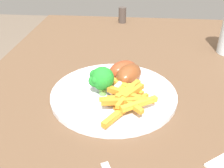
{
  "coord_description": "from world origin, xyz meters",
  "views": [
    {
      "loc": [
        -0.56,
        -0.0,
        1.06
      ],
      "look_at": [
        -0.07,
        0.04,
        0.77
      ],
      "focal_mm": 41.92,
      "sensor_mm": 36.0,
      "label": 1
    }
  ],
  "objects_px": {
    "chicken_drumstick_near": "(126,75)",
    "chicken_drumstick_far": "(120,71)",
    "pepper_shaker": "(121,15)",
    "carrot_fries_pile": "(124,97)",
    "dinner_plate": "(112,94)",
    "broccoli_floret_front": "(99,79)",
    "dining_table": "(131,116)"
  },
  "relations": [
    {
      "from": "chicken_drumstick_far",
      "to": "pepper_shaker",
      "type": "xyz_separation_m",
      "value": [
        0.48,
        0.03,
        -0.0
      ]
    },
    {
      "from": "dining_table",
      "to": "carrot_fries_pile",
      "type": "bearing_deg",
      "value": 173.3
    },
    {
      "from": "carrot_fries_pile",
      "to": "pepper_shaker",
      "type": "relative_size",
      "value": 2.93
    },
    {
      "from": "broccoli_floret_front",
      "to": "pepper_shaker",
      "type": "distance_m",
      "value": 0.55
    },
    {
      "from": "carrot_fries_pile",
      "to": "chicken_drumstick_far",
      "type": "distance_m",
      "value": 0.1
    },
    {
      "from": "chicken_drumstick_near",
      "to": "chicken_drumstick_far",
      "type": "bearing_deg",
      "value": 40.27
    },
    {
      "from": "dinner_plate",
      "to": "chicken_drumstick_far",
      "type": "distance_m",
      "value": 0.07
    },
    {
      "from": "dining_table",
      "to": "carrot_fries_pile",
      "type": "xyz_separation_m",
      "value": [
        -0.12,
        0.01,
        0.14
      ]
    },
    {
      "from": "dinner_plate",
      "to": "chicken_drumstick_near",
      "type": "relative_size",
      "value": 2.22
    },
    {
      "from": "broccoli_floret_front",
      "to": "dinner_plate",
      "type": "bearing_deg",
      "value": -63.47
    },
    {
      "from": "carrot_fries_pile",
      "to": "chicken_drumstick_near",
      "type": "relative_size",
      "value": 1.4
    },
    {
      "from": "chicken_drumstick_far",
      "to": "pepper_shaker",
      "type": "relative_size",
      "value": 1.87
    },
    {
      "from": "dining_table",
      "to": "dinner_plate",
      "type": "relative_size",
      "value": 3.85
    },
    {
      "from": "broccoli_floret_front",
      "to": "carrot_fries_pile",
      "type": "distance_m",
      "value": 0.07
    },
    {
      "from": "broccoli_floret_front",
      "to": "chicken_drumstick_far",
      "type": "height_order",
      "value": "broccoli_floret_front"
    },
    {
      "from": "dinner_plate",
      "to": "pepper_shaker",
      "type": "bearing_deg",
      "value": 1.59
    },
    {
      "from": "dining_table",
      "to": "broccoli_floret_front",
      "type": "relative_size",
      "value": 16.51
    },
    {
      "from": "carrot_fries_pile",
      "to": "chicken_drumstick_far",
      "type": "height_order",
      "value": "chicken_drumstick_far"
    },
    {
      "from": "dining_table",
      "to": "carrot_fries_pile",
      "type": "distance_m",
      "value": 0.19
    },
    {
      "from": "carrot_fries_pile",
      "to": "chicken_drumstick_far",
      "type": "relative_size",
      "value": 1.57
    },
    {
      "from": "chicken_drumstick_near",
      "to": "pepper_shaker",
      "type": "relative_size",
      "value": 2.09
    },
    {
      "from": "pepper_shaker",
      "to": "dinner_plate",
      "type": "bearing_deg",
      "value": -178.41
    },
    {
      "from": "chicken_drumstick_near",
      "to": "chicken_drumstick_far",
      "type": "relative_size",
      "value": 1.12
    },
    {
      "from": "dining_table",
      "to": "carrot_fries_pile",
      "type": "relative_size",
      "value": 6.1
    },
    {
      "from": "carrot_fries_pile",
      "to": "pepper_shaker",
      "type": "distance_m",
      "value": 0.58
    },
    {
      "from": "chicken_drumstick_far",
      "to": "chicken_drumstick_near",
      "type": "bearing_deg",
      "value": -139.73
    },
    {
      "from": "pepper_shaker",
      "to": "chicken_drumstick_near",
      "type": "bearing_deg",
      "value": -174.95
    },
    {
      "from": "broccoli_floret_front",
      "to": "chicken_drumstick_far",
      "type": "bearing_deg",
      "value": -28.63
    },
    {
      "from": "chicken_drumstick_near",
      "to": "pepper_shaker",
      "type": "height_order",
      "value": "pepper_shaker"
    },
    {
      "from": "broccoli_floret_front",
      "to": "pepper_shaker",
      "type": "xyz_separation_m",
      "value": [
        0.55,
        -0.01,
        -0.02
      ]
    },
    {
      "from": "dinner_plate",
      "to": "chicken_drumstick_near",
      "type": "bearing_deg",
      "value": -35.96
    },
    {
      "from": "dining_table",
      "to": "chicken_drumstick_near",
      "type": "distance_m",
      "value": 0.15
    }
  ]
}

